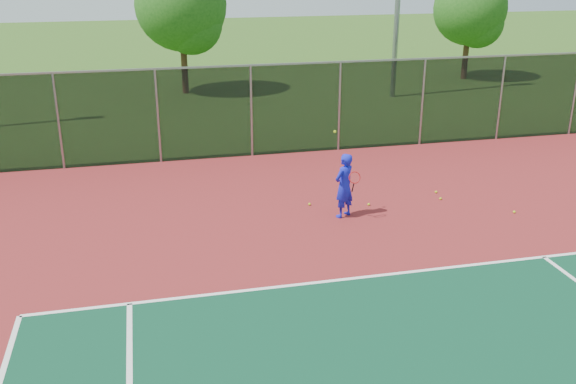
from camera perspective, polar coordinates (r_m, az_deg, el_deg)
name	(u,v)px	position (r m, az deg, el deg)	size (l,w,h in m)	color
ground	(543,345)	(12.27, 21.73, -12.52)	(120.00, 120.00, 0.00)	#2A5016
court_apron	(485,289)	(13.68, 17.10, -8.26)	(30.00, 20.00, 0.02)	maroon
fence_back	(339,105)	(21.79, 4.59, 7.67)	(30.00, 0.06, 3.03)	black
tennis_player	(344,185)	(16.27, 5.01, 0.59)	(0.73, 0.75, 2.27)	#151BC8
practice_ball_0	(436,192)	(18.54, 13.03, 0.01)	(0.07, 0.07, 0.07)	#B2CA17
practice_ball_1	(514,212)	(17.70, 19.47, -1.68)	(0.07, 0.07, 0.07)	#B2CA17
practice_ball_2	(309,204)	(17.20, 1.92, -1.08)	(0.07, 0.07, 0.07)	#B2CA17
practice_ball_3	(441,199)	(18.07, 13.41, -0.57)	(0.07, 0.07, 0.07)	#B2CA17
practice_ball_4	(369,204)	(17.32, 7.19, -1.09)	(0.07, 0.07, 0.07)	#B2CA17
tree_back_left	(183,9)	(31.17, -9.27, 15.73)	(4.25, 4.25, 6.24)	#382114
tree_back_mid	(472,12)	(35.83, 16.05, 15.13)	(3.78, 3.78, 5.55)	#382114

